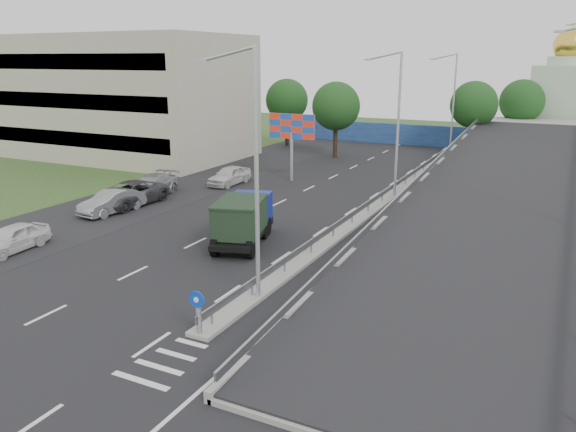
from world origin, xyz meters
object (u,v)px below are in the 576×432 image
Objects in this scene: lamp_post_near at (252,164)px; lamp_post_far at (452,99)px; billboard at (292,130)px; parked_car_c at (128,194)px; parked_car_a at (12,238)px; parked_car_b at (112,202)px; sign_bollard at (198,312)px; parked_car_e at (229,176)px; lamp_post_mid at (396,117)px; parked_car_d at (150,186)px; dump_truck at (243,218)px; church at (563,99)px.

lamp_post_far is (0.00, 40.00, 0.00)m from lamp_post_near.
billboard is 0.94× the size of parked_car_c.
parked_car_b is at bearing 91.21° from parked_car_a.
lamp_post_far reaches higher than parked_car_c.
lamp_post_far reaches higher than parked_car_a.
sign_bollard is 0.38× the size of parked_car_e.
billboard is 23.22m from parked_car_a.
parked_car_e is at bearing -137.42° from billboard.
parked_car_b is at bearing -141.17° from lamp_post_mid.
lamp_post_mid is 20.00m from lamp_post_far.
parked_car_d reaches higher than parked_car_b.
sign_bollard is 0.17× the size of lamp_post_far.
lamp_post_far is 1.86× the size of parked_car_d.
sign_bollard is 44.08m from lamp_post_far.
dump_truck reaches higher than sign_bollard.
church is (10.00, 57.83, 4.28)m from sign_bollard.
parked_car_d reaches higher than parked_car_a.
church reaches higher than parked_car_d.
parked_car_a is (-14.33, 3.49, -0.32)m from sign_bollard.
parked_car_b is 0.79× the size of parked_car_c.
sign_bollard is at bearing -32.26° from parked_car_b.
billboard is at bearing 109.21° from sign_bollard.
lamp_post_near is 23.12m from parked_car_e.
lamp_post_far is at bearing 52.09° from parked_car_d.
billboard is at bearing 167.62° from lamp_post_mid.
billboard reaches higher than sign_bollard.
lamp_post_mid is (0.00, 20.00, 0.00)m from lamp_post_near.
lamp_post_far is at bearing 63.16° from billboard.
parked_car_a is (-14.44, -40.33, -5.10)m from lamp_post_far.
lamp_post_near reaches higher than parked_car_c.
parked_car_b is 1.06× the size of parked_car_e.
billboard reaches higher than parked_car_d.
billboard is at bearing 63.99° from parked_car_c.
dump_truck is 1.51× the size of parked_car_a.
sign_bollard is 6.12m from lamp_post_near.
sign_bollard is 0.30× the size of billboard.
lamp_post_mid is 1.86× the size of parked_car_d.
parked_car_c is (-25.41, -44.31, -4.49)m from church.
billboard is (-9.00, 25.83, 3.15)m from sign_bollard.
lamp_post_mid reaches higher than parked_car_e.
lamp_post_mid is at bearing 35.10° from parked_car_c.
billboard is at bearing -116.84° from lamp_post_far.
lamp_post_near is at bearing -30.48° from parked_car_c.
dump_truck reaches higher than parked_car_b.
parked_car_c is at bearing 138.76° from sign_bollard.
billboard is 14.29m from parked_car_c.
billboard is 16.72m from dump_truck.
parked_car_a is 0.71× the size of parked_car_c.
dump_truck reaches higher than parked_car_e.
church is at bearing 50.22° from parked_car_d.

